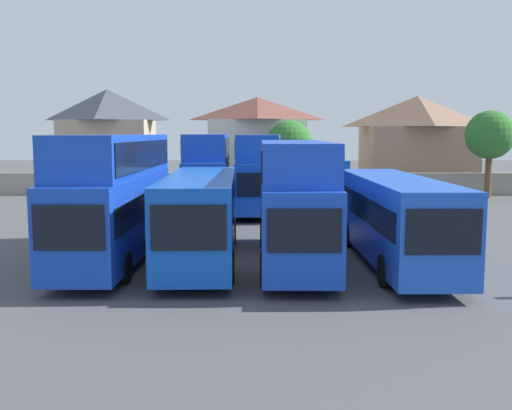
# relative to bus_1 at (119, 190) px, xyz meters

# --- Properties ---
(ground) EXTENTS (140.00, 140.00, 0.00)m
(ground) POSITION_rel_bus_1_xyz_m (5.34, 17.76, -2.78)
(ground) COLOR #4C4C4F
(depot_boundary_wall) EXTENTS (56.00, 0.50, 1.80)m
(depot_boundary_wall) POSITION_rel_bus_1_xyz_m (5.34, 25.04, -1.88)
(depot_boundary_wall) COLOR gray
(depot_boundary_wall) RESTS_ON ground
(bus_1) EXTENTS (2.58, 11.42, 4.93)m
(bus_1) POSITION_rel_bus_1_xyz_m (0.00, 0.00, 0.00)
(bus_1) COLOR #1540BD
(bus_1) RESTS_ON ground
(bus_2) EXTENTS (2.85, 11.40, 3.38)m
(bus_2) POSITION_rel_bus_1_xyz_m (3.33, -0.13, -0.84)
(bus_2) COLOR blue
(bus_2) RESTS_ON ground
(bus_3) EXTENTS (2.63, 10.77, 4.68)m
(bus_3) POSITION_rel_bus_1_xyz_m (6.91, -0.46, -0.13)
(bus_3) COLOR blue
(bus_3) RESTS_ON ground
(bus_4) EXTENTS (2.67, 11.47, 3.31)m
(bus_4) POSITION_rel_bus_1_xyz_m (10.76, -0.58, -0.88)
(bus_4) COLOR blue
(bus_4) RESTS_ON ground
(bus_5) EXTENTS (2.75, 11.94, 4.92)m
(bus_5) POSITION_rel_bus_1_xyz_m (2.43, 14.95, -0.00)
(bus_5) COLOR blue
(bus_5) RESTS_ON ground
(bus_6) EXTENTS (3.03, 11.42, 4.89)m
(bus_6) POSITION_rel_bus_1_xyz_m (5.76, 15.20, -0.02)
(bus_6) COLOR blue
(bus_6) RESTS_ON ground
(bus_7) EXTENTS (3.43, 11.62, 3.47)m
(bus_7) POSITION_rel_bus_1_xyz_m (8.93, 15.26, -0.79)
(bus_7) COLOR blue
(bus_7) RESTS_ON ground
(house_terrace_left) EXTENTS (8.29, 6.68, 9.02)m
(house_terrace_left) POSITION_rel_bus_1_xyz_m (-8.33, 32.82, 1.83)
(house_terrace_left) COLOR tan
(house_terrace_left) RESTS_ON ground
(house_terrace_centre) EXTENTS (9.10, 7.63, 8.31)m
(house_terrace_centre) POSITION_rel_bus_1_xyz_m (5.58, 32.95, 1.46)
(house_terrace_centre) COLOR silver
(house_terrace_centre) RESTS_ON ground
(house_terrace_right) EXTENTS (9.80, 8.15, 8.38)m
(house_terrace_right) POSITION_rel_bus_1_xyz_m (20.25, 32.13, 1.51)
(house_terrace_right) COLOR #9E7A60
(house_terrace_right) RESTS_ON ground
(tree_left_of_lot) EXTENTS (3.93, 3.93, 6.07)m
(tree_left_of_lot) POSITION_rel_bus_1_xyz_m (8.30, 27.54, 1.31)
(tree_left_of_lot) COLOR brown
(tree_left_of_lot) RESTS_ON ground
(tree_behind_wall) EXTENTS (3.74, 3.74, 6.74)m
(tree_behind_wall) POSITION_rel_bus_1_xyz_m (23.45, 23.04, 2.04)
(tree_behind_wall) COLOR brown
(tree_behind_wall) RESTS_ON ground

